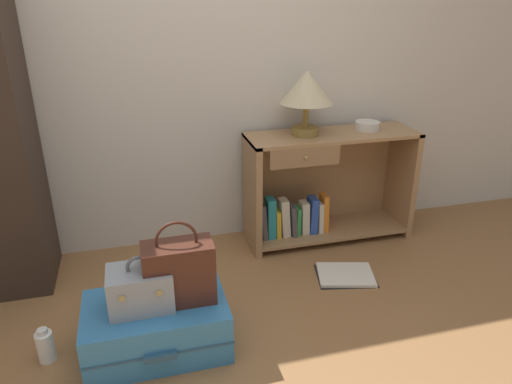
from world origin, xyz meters
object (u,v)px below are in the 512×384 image
table_lamp (307,90)px  bowl (367,126)px  bookshelf (322,188)px  open_book_on_floor (345,275)px  suitcase_large (157,326)px  train_case (140,288)px  bottle (45,346)px  handbag (179,272)px

table_lamp → bowl: 0.51m
bookshelf → open_book_on_floor: bearing=-94.7°
suitcase_large → train_case: bearing=-177.3°
train_case → open_book_on_floor: 1.28m
suitcase_large → bottle: 0.51m
bowl → train_case: size_ratio=0.57×
open_book_on_floor → bowl: bearing=57.3°
bookshelf → table_lamp: size_ratio=2.77×
train_case → handbag: size_ratio=0.69×
bowl → handbag: 1.65m
table_lamp → suitcase_large: size_ratio=0.61×
suitcase_large → handbag: 0.30m
suitcase_large → handbag: (0.12, 0.00, 0.28)m
bottle → handbag: bearing=-4.8°
bottle → bookshelf: bearing=25.8°
handbag → bowl: bearing=32.7°
train_case → bowl: bearing=29.8°
train_case → bottle: (-0.45, 0.06, -0.27)m
bookshelf → train_case: size_ratio=3.93×
table_lamp → bottle: (-1.54, -0.81, -0.94)m
train_case → bookshelf: bearing=35.2°
bookshelf → bottle: bookshelf is taller
bowl → bottle: (-1.97, -0.82, -0.69)m
bookshelf → bowl: size_ratio=6.95×
bowl → bottle: bearing=-157.5°
bowl → open_book_on_floor: size_ratio=0.41×
table_lamp → open_book_on_floor: table_lamp is taller
suitcase_large → bookshelf: bearing=36.4°
bookshelf → table_lamp: bearing=-179.1°
bowl → handbag: bowl is taller
table_lamp → bowl: (0.44, 0.01, -0.26)m
train_case → open_book_on_floor: train_case is taller
bowl → handbag: bearing=-147.3°
handbag → bottle: (-0.62, 0.05, -0.33)m
train_case → open_book_on_floor: (1.18, 0.34, -0.34)m
bookshelf → suitcase_large: (-1.17, -0.86, -0.23)m
bookshelf → bowl: bowl is taller
bookshelf → bowl: 0.50m
table_lamp → bottle: bearing=-152.3°
bookshelf → bowl: bearing=1.6°
handbag → bottle: size_ratio=2.37×
table_lamp → bowl: size_ratio=2.51×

